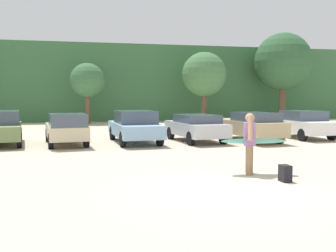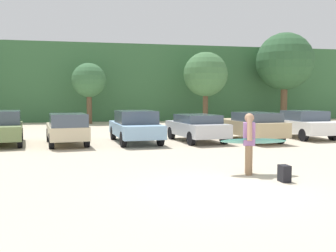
% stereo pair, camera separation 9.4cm
% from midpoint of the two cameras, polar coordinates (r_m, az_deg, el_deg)
% --- Properties ---
extents(ground_plane, '(120.00, 120.00, 0.00)m').
position_cam_midpoint_polar(ground_plane, '(9.74, 8.39, -9.21)').
color(ground_plane, beige).
extents(hillside_ridge, '(108.00, 12.00, 7.19)m').
position_cam_midpoint_polar(hillside_ridge, '(41.98, -7.84, 6.08)').
color(hillside_ridge, '#38663D').
rests_on(hillside_ridge, ground_plane).
extents(tree_left, '(2.89, 2.89, 5.13)m').
position_cam_midpoint_polar(tree_left, '(33.43, -11.91, 6.57)').
color(tree_left, brown).
rests_on(tree_left, ground_plane).
extents(tree_ridge_back, '(3.90, 3.90, 6.21)m').
position_cam_midpoint_polar(tree_ridge_back, '(34.40, 5.28, 7.57)').
color(tree_ridge_back, brown).
rests_on(tree_ridge_back, ground_plane).
extents(tree_center, '(5.29, 5.29, 8.22)m').
position_cam_midpoint_polar(tree_center, '(37.93, 16.56, 9.08)').
color(tree_center, brown).
rests_on(tree_center, ground_plane).
extents(parked_car_olive_green, '(2.40, 4.55, 1.61)m').
position_cam_midpoint_polar(parked_car_olive_green, '(19.93, -23.61, -0.14)').
color(parked_car_olive_green, '#6B7F4C').
rests_on(parked_car_olive_green, ground_plane).
extents(parked_car_champagne, '(2.22, 4.42, 1.51)m').
position_cam_midpoint_polar(parked_car_champagne, '(18.77, -14.93, -0.35)').
color(parked_car_champagne, beige).
rests_on(parked_car_champagne, ground_plane).
extents(parked_car_sky_blue, '(2.28, 4.93, 1.60)m').
position_cam_midpoint_polar(parked_car_sky_blue, '(19.16, -5.08, -0.01)').
color(parked_car_sky_blue, '#84ADD1').
rests_on(parked_car_sky_blue, ground_plane).
extents(parked_car_silver, '(2.37, 4.47, 1.38)m').
position_cam_midpoint_polar(parked_car_silver, '(19.64, 4.01, -0.11)').
color(parked_car_silver, silver).
rests_on(parked_car_silver, ground_plane).
extents(parked_car_tan, '(2.21, 4.91, 1.50)m').
position_cam_midpoint_polar(parked_car_tan, '(20.27, 11.91, 0.07)').
color(parked_car_tan, tan).
rests_on(parked_car_tan, ground_plane).
extents(parked_car_white, '(2.09, 4.31, 1.52)m').
position_cam_midpoint_polar(parked_car_white, '(22.52, 19.10, 0.31)').
color(parked_car_white, white).
rests_on(parked_car_white, ground_plane).
extents(person_adult, '(0.47, 0.85, 1.80)m').
position_cam_midpoint_polar(person_adult, '(11.56, 11.73, -2.01)').
color(person_adult, '#8C6B4C').
rests_on(person_adult, ground_plane).
extents(surfboard_teal, '(2.03, 0.91, 0.27)m').
position_cam_midpoint_polar(surfboard_teal, '(11.61, 12.36, -2.19)').
color(surfboard_teal, teal).
extents(backpack_dropped, '(0.24, 0.34, 0.45)m').
position_cam_midpoint_polar(backpack_dropped, '(10.87, 16.68, -6.72)').
color(backpack_dropped, black).
rests_on(backpack_dropped, ground_plane).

